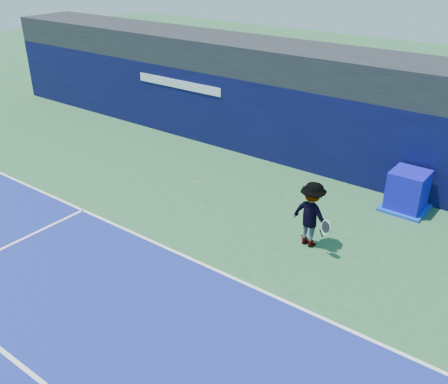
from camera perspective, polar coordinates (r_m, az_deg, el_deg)
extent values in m
plane|color=#2B6136|center=(11.82, -11.92, -14.80)|extent=(80.00, 80.00, 0.00)
cube|color=white|center=(13.47, -2.38, -8.27)|extent=(24.00, 0.10, 0.01)
cube|color=white|center=(11.03, -20.09, -19.76)|extent=(24.00, 0.10, 0.01)
cube|color=black|center=(18.84, 14.43, 13.25)|extent=(36.00, 3.00, 1.20)
cube|color=#090A33|center=(18.54, 12.44, 6.45)|extent=(36.00, 1.00, 3.00)
cube|color=white|center=(21.59, -5.23, 12.18)|extent=(4.50, 0.04, 0.35)
cube|color=#120DBB|center=(16.86, 20.24, 0.16)|extent=(1.10, 1.10, 1.31)
cube|color=#0D37C3|center=(17.13, 19.92, -1.67)|extent=(1.38, 1.38, 0.09)
imported|color=white|center=(14.03, 9.98, -2.54)|extent=(1.34, 0.90, 1.93)
cylinder|color=black|center=(13.82, 11.04, -4.62)|extent=(0.09, 0.17, 0.30)
torus|color=silver|center=(13.61, 11.56, -3.99)|extent=(0.36, 0.20, 0.35)
cylinder|color=black|center=(13.61, 11.56, -3.99)|extent=(0.30, 0.15, 0.29)
sphere|color=#C5D017|center=(16.24, -2.99, 1.10)|extent=(0.07, 0.07, 0.07)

